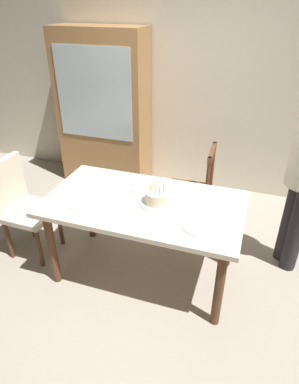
{
  "coord_description": "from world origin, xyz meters",
  "views": [
    {
      "loc": [
        0.77,
        -2.14,
        2.19
      ],
      "look_at": [
        0.05,
        0.0,
        0.85
      ],
      "focal_mm": 31.4,
      "sensor_mm": 36.0,
      "label": 1
    }
  ],
  "objects_px": {
    "chair_spindle_back": "(191,192)",
    "plate_near_guest": "(197,226)",
    "plate_far_side": "(143,188)",
    "dining_table": "(144,212)",
    "plate_near_celebrant": "(83,204)",
    "china_cabinet": "(103,110)",
    "birthday_cake": "(157,198)",
    "chair_upholstered": "(21,203)"
  },
  "relations": [
    {
      "from": "chair_spindle_back",
      "to": "china_cabinet",
      "type": "distance_m",
      "value": 1.62
    },
    {
      "from": "china_cabinet",
      "to": "dining_table",
      "type": "bearing_deg",
      "value": -55.25
    },
    {
      "from": "chair_spindle_back",
      "to": "china_cabinet",
      "type": "bearing_deg",
      "value": 148.96
    },
    {
      "from": "chair_spindle_back",
      "to": "chair_upholstered",
      "type": "distance_m",
      "value": 1.64
    },
    {
      "from": "birthday_cake",
      "to": "chair_upholstered",
      "type": "xyz_separation_m",
      "value": [
        -1.29,
        -0.06,
        -0.27
      ]
    },
    {
      "from": "chair_spindle_back",
      "to": "plate_near_guest",
      "type": "bearing_deg",
      "value": -76.11
    },
    {
      "from": "dining_table",
      "to": "chair_spindle_back",
      "type": "height_order",
      "value": "chair_spindle_back"
    },
    {
      "from": "plate_near_guest",
      "to": "birthday_cake",
      "type": "bearing_deg",
      "value": 150.25
    },
    {
      "from": "chair_upholstered",
      "to": "china_cabinet",
      "type": "xyz_separation_m",
      "value": [
        0.1,
        1.61,
        0.42
      ]
    },
    {
      "from": "chair_upholstered",
      "to": "plate_near_celebrant",
      "type": "bearing_deg",
      "value": -11.46
    },
    {
      "from": "dining_table",
      "to": "plate_near_celebrant",
      "type": "distance_m",
      "value": 0.49
    },
    {
      "from": "plate_far_side",
      "to": "chair_upholstered",
      "type": "distance_m",
      "value": 1.15
    },
    {
      "from": "birthday_cake",
      "to": "china_cabinet",
      "type": "bearing_deg",
      "value": 127.57
    },
    {
      "from": "plate_near_celebrant",
      "to": "plate_far_side",
      "type": "bearing_deg",
      "value": 48.02
    },
    {
      "from": "birthday_cake",
      "to": "dining_table",
      "type": "bearing_deg",
      "value": -173.72
    },
    {
      "from": "plate_far_side",
      "to": "china_cabinet",
      "type": "xyz_separation_m",
      "value": [
        -1.0,
        1.36,
        0.19
      ]
    },
    {
      "from": "plate_near_guest",
      "to": "china_cabinet",
      "type": "height_order",
      "value": "china_cabinet"
    },
    {
      "from": "plate_near_guest",
      "to": "china_cabinet",
      "type": "relative_size",
      "value": 0.12
    },
    {
      "from": "plate_near_guest",
      "to": "china_cabinet",
      "type": "xyz_separation_m",
      "value": [
        -1.56,
        1.76,
        0.19
      ]
    },
    {
      "from": "plate_far_side",
      "to": "plate_near_guest",
      "type": "relative_size",
      "value": 1.0
    },
    {
      "from": "plate_near_guest",
      "to": "chair_upholstered",
      "type": "distance_m",
      "value": 1.68
    },
    {
      "from": "dining_table",
      "to": "chair_upholstered",
      "type": "xyz_separation_m",
      "value": [
        -1.18,
        -0.05,
        -0.13
      ]
    },
    {
      "from": "dining_table",
      "to": "china_cabinet",
      "type": "xyz_separation_m",
      "value": [
        -1.08,
        1.56,
        0.29
      ]
    },
    {
      "from": "plate_near_guest",
      "to": "chair_upholstered",
      "type": "height_order",
      "value": "chair_upholstered"
    },
    {
      "from": "plate_far_side",
      "to": "plate_near_celebrant",
      "type": "bearing_deg",
      "value": -131.98
    },
    {
      "from": "china_cabinet",
      "to": "plate_near_guest",
      "type": "bearing_deg",
      "value": -48.43
    },
    {
      "from": "dining_table",
      "to": "plate_far_side",
      "type": "relative_size",
      "value": 7.23
    },
    {
      "from": "plate_far_side",
      "to": "china_cabinet",
      "type": "distance_m",
      "value": 1.7
    },
    {
      "from": "chair_upholstered",
      "to": "birthday_cake",
      "type": "bearing_deg",
      "value": 2.63
    },
    {
      "from": "birthday_cake",
      "to": "china_cabinet",
      "type": "height_order",
      "value": "china_cabinet"
    },
    {
      "from": "birthday_cake",
      "to": "plate_far_side",
      "type": "height_order",
      "value": "birthday_cake"
    },
    {
      "from": "plate_near_guest",
      "to": "chair_upholstered",
      "type": "xyz_separation_m",
      "value": [
        -1.66,
        0.15,
        -0.23
      ]
    },
    {
      "from": "plate_near_guest",
      "to": "plate_far_side",
      "type": "bearing_deg",
      "value": 144.45
    },
    {
      "from": "plate_far_side",
      "to": "chair_spindle_back",
      "type": "relative_size",
      "value": 0.23
    },
    {
      "from": "chair_spindle_back",
      "to": "plate_near_celebrant",
      "type": "bearing_deg",
      "value": -125.12
    },
    {
      "from": "dining_table",
      "to": "plate_near_celebrant",
      "type": "relative_size",
      "value": 7.23
    },
    {
      "from": "plate_near_guest",
      "to": "chair_upholstered",
      "type": "relative_size",
      "value": 0.23
    },
    {
      "from": "plate_near_guest",
      "to": "chair_spindle_back",
      "type": "bearing_deg",
      "value": 103.89
    },
    {
      "from": "chair_upholstered",
      "to": "china_cabinet",
      "type": "bearing_deg",
      "value": 86.3
    },
    {
      "from": "plate_near_guest",
      "to": "china_cabinet",
      "type": "distance_m",
      "value": 2.36
    },
    {
      "from": "dining_table",
      "to": "china_cabinet",
      "type": "height_order",
      "value": "china_cabinet"
    },
    {
      "from": "china_cabinet",
      "to": "chair_upholstered",
      "type": "bearing_deg",
      "value": -93.7
    }
  ]
}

